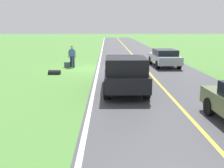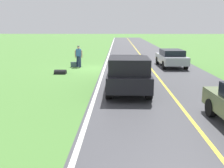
{
  "view_description": "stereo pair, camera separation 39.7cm",
  "coord_description": "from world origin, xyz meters",
  "px_view_note": "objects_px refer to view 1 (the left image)",
  "views": [
    {
      "loc": [
        -1.56,
        20.58,
        3.23
      ],
      "look_at": [
        -1.74,
        11.22,
        1.2
      ],
      "focal_mm": 42.62,
      "sensor_mm": 36.0,
      "label": 1
    },
    {
      "loc": [
        -1.95,
        20.58,
        3.23
      ],
      "look_at": [
        -1.74,
        11.22,
        1.2
      ],
      "focal_mm": 42.62,
      "sensor_mm": 36.0,
      "label": 2
    }
  ],
  "objects_px": {
    "suitcase_carried": "(67,65)",
    "pickup_truck_passing": "(125,73)",
    "hitchhiker_walking": "(72,55)",
    "sedan_near_oncoming": "(164,57)"
  },
  "relations": [
    {
      "from": "suitcase_carried",
      "to": "pickup_truck_passing",
      "type": "bearing_deg",
      "value": 26.58
    },
    {
      "from": "suitcase_carried",
      "to": "sedan_near_oncoming",
      "type": "relative_size",
      "value": 0.1
    },
    {
      "from": "suitcase_carried",
      "to": "sedan_near_oncoming",
      "type": "xyz_separation_m",
      "value": [
        -7.95,
        -0.4,
        0.54
      ]
    },
    {
      "from": "hitchhiker_walking",
      "to": "sedan_near_oncoming",
      "type": "distance_m",
      "value": 7.54
    },
    {
      "from": "pickup_truck_passing",
      "to": "sedan_near_oncoming",
      "type": "distance_m",
      "value": 9.39
    },
    {
      "from": "hitchhiker_walking",
      "to": "sedan_near_oncoming",
      "type": "bearing_deg",
      "value": -177.55
    },
    {
      "from": "sedan_near_oncoming",
      "to": "suitcase_carried",
      "type": "bearing_deg",
      "value": 2.91
    },
    {
      "from": "hitchhiker_walking",
      "to": "pickup_truck_passing",
      "type": "distance_m",
      "value": 9.05
    },
    {
      "from": "hitchhiker_walking",
      "to": "suitcase_carried",
      "type": "height_order",
      "value": "hitchhiker_walking"
    },
    {
      "from": "hitchhiker_walking",
      "to": "sedan_near_oncoming",
      "type": "xyz_separation_m",
      "value": [
        -7.53,
        -0.32,
        -0.23
      ]
    }
  ]
}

